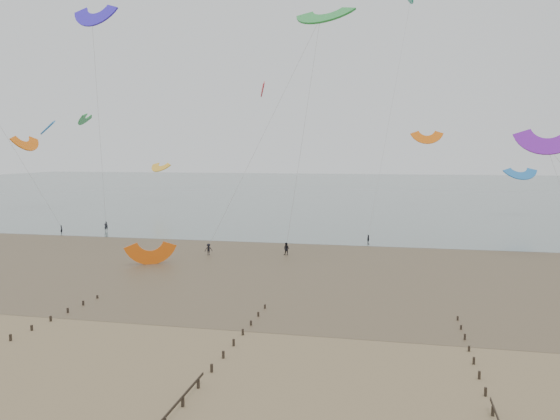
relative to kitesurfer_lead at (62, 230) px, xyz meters
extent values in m
plane|color=brown|center=(44.87, -52.06, -0.80)|extent=(500.00, 500.00, 0.00)
plane|color=#475654|center=(44.87, 147.94, -0.77)|extent=(500.00, 500.00, 0.00)
plane|color=#473A28|center=(44.87, -17.06, -0.78)|extent=(500.00, 500.00, 0.00)
ellipsoid|color=slate|center=(26.87, -30.06, -0.79)|extent=(23.60, 14.36, 0.01)
ellipsoid|color=slate|center=(56.87, -14.06, -0.79)|extent=(33.64, 18.32, 0.01)
ellipsoid|color=slate|center=(4.87, -12.06, -0.79)|extent=(26.95, 14.22, 0.01)
cube|color=black|center=(30.87, -53.22, -0.55)|extent=(0.16, 0.16, 0.59)
cube|color=black|center=(30.87, -50.59, -0.57)|extent=(0.16, 0.16, 0.57)
cube|color=black|center=(30.87, -47.96, -0.58)|extent=(0.16, 0.16, 0.54)
cube|color=black|center=(30.87, -45.33, -0.59)|extent=(0.16, 0.16, 0.51)
cube|color=black|center=(30.87, -42.70, -0.61)|extent=(0.16, 0.16, 0.48)
cube|color=black|center=(30.87, -40.06, -0.62)|extent=(0.16, 0.16, 0.45)
cube|color=black|center=(48.87, -61.12, -0.51)|extent=(0.16, 0.16, 0.68)
cube|color=black|center=(48.87, -58.48, -0.52)|extent=(0.16, 0.16, 0.65)
cube|color=black|center=(48.87, -55.85, -0.54)|extent=(0.16, 0.16, 0.62)
cube|color=black|center=(48.87, -53.22, -0.55)|extent=(0.16, 0.16, 0.59)
cube|color=black|center=(48.87, -50.59, -0.57)|extent=(0.16, 0.16, 0.57)
cube|color=black|center=(48.87, -47.96, -0.58)|extent=(0.16, 0.16, 0.54)
cube|color=black|center=(48.87, -45.33, -0.59)|extent=(0.16, 0.16, 0.51)
cube|color=black|center=(48.87, -42.70, -0.61)|extent=(0.16, 0.16, 0.48)
cube|color=black|center=(48.87, -40.06, -0.62)|extent=(0.16, 0.16, 0.45)
cube|color=black|center=(66.87, -58.48, -0.52)|extent=(0.16, 0.16, 0.65)
cube|color=black|center=(66.87, -55.85, -0.54)|extent=(0.16, 0.16, 0.62)
cube|color=black|center=(66.87, -53.22, -0.55)|extent=(0.16, 0.16, 0.59)
cube|color=black|center=(66.87, -50.59, -0.57)|extent=(0.16, 0.16, 0.57)
cube|color=black|center=(66.87, -47.96, -0.58)|extent=(0.16, 0.16, 0.54)
cube|color=black|center=(66.87, -45.33, -0.59)|extent=(0.16, 0.16, 0.51)
cube|color=black|center=(66.87, -42.70, -0.61)|extent=(0.16, 0.16, 0.48)
cube|color=black|center=(66.87, -40.06, -0.62)|extent=(0.16, 0.16, 0.45)
imported|color=black|center=(0.00, 0.00, 0.00)|extent=(0.69, 0.66, 1.60)
imported|color=black|center=(56.89, -0.13, 0.00)|extent=(0.52, 0.99, 1.61)
imported|color=black|center=(34.18, -14.70, 0.08)|extent=(1.30, 1.10, 1.75)
imported|color=black|center=(6.32, 5.00, 0.14)|extent=(0.82, 0.73, 1.88)
imported|color=black|center=(45.49, -12.31, 0.15)|extent=(1.03, 0.87, 1.89)
camera|label=1|loc=(61.06, -90.50, 14.39)|focal=35.00mm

